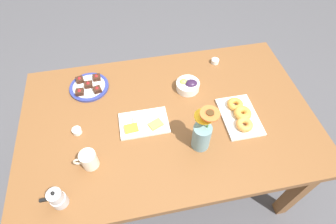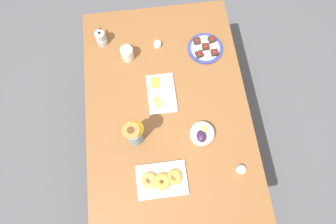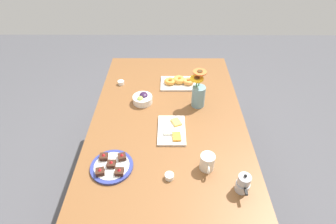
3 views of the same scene
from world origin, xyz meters
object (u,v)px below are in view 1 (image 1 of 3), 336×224
object	(u,v)px
dessert_plate	(89,86)
dining_table	(168,125)
grape_bowl	(188,85)
cheese_platter	(144,123)
coffee_mug	(89,160)
jam_cup_berry	(77,131)
croissant_platter	(240,115)
flower_vase	(202,134)
jam_cup_honey	(215,61)
moka_pot	(57,199)

from	to	relation	value
dessert_plate	dining_table	bearing A→B (deg)	144.40
grape_bowl	cheese_platter	world-z (taller)	grape_bowl
coffee_mug	jam_cup_berry	xyz separation A→B (m)	(0.07, -0.20, -0.03)
croissant_platter	dessert_plate	distance (m)	0.89
cheese_platter	croissant_platter	xyz separation A→B (m)	(-0.52, 0.06, 0.01)
dining_table	flower_vase	distance (m)	0.30
dining_table	grape_bowl	distance (m)	0.26
jam_cup_honey	dessert_plate	xyz separation A→B (m)	(0.80, 0.06, -0.00)
flower_vase	moka_pot	bearing A→B (deg)	13.64
jam_cup_honey	jam_cup_berry	world-z (taller)	same
coffee_mug	dessert_plate	bearing A→B (deg)	-90.09
cheese_platter	flower_vase	distance (m)	0.33
cheese_platter	flower_vase	bearing A→B (deg)	145.86
cheese_platter	jam_cup_berry	xyz separation A→B (m)	(0.35, -0.02, 0.01)
jam_cup_honey	moka_pot	distance (m)	1.19
jam_cup_berry	dessert_plate	bearing A→B (deg)	-102.08
jam_cup_honey	flower_vase	size ratio (longest dim) A/B	0.18
dining_table	croissant_platter	bearing A→B (deg)	167.74
dining_table	cheese_platter	bearing A→B (deg)	10.51
jam_cup_honey	croissant_platter	bearing A→B (deg)	89.98
coffee_mug	moka_pot	bearing A→B (deg)	50.33
dessert_plate	moka_pot	world-z (taller)	moka_pot
jam_cup_berry	dessert_plate	distance (m)	0.32
jam_cup_honey	cheese_platter	bearing A→B (deg)	36.85
flower_vase	moka_pot	world-z (taller)	flower_vase
grape_bowl	dining_table	bearing A→B (deg)	48.88
grape_bowl	flower_vase	world-z (taller)	flower_vase
jam_cup_berry	dessert_plate	world-z (taller)	dessert_plate
dining_table	croissant_platter	xyz separation A→B (m)	(-0.38, 0.08, 0.11)
grape_bowl	dessert_plate	size ratio (longest dim) A/B	0.60
coffee_mug	jam_cup_honey	distance (m)	0.99
grape_bowl	flower_vase	size ratio (longest dim) A/B	0.52
moka_pot	grape_bowl	bearing A→B (deg)	-142.30
cheese_platter	dessert_plate	world-z (taller)	dessert_plate
cheese_platter	flower_vase	xyz separation A→B (m)	(-0.26, 0.18, 0.08)
grape_bowl	cheese_platter	xyz separation A→B (m)	(0.29, 0.20, -0.02)
croissant_platter	grape_bowl	bearing A→B (deg)	-49.11
jam_cup_honey	flower_vase	distance (m)	0.63
flower_vase	moka_pot	distance (m)	0.70
dessert_plate	moka_pot	bearing A→B (deg)	78.71
dining_table	jam_cup_honey	world-z (taller)	jam_cup_honey
coffee_mug	moka_pot	size ratio (longest dim) A/B	0.95
cheese_platter	jam_cup_berry	size ratio (longest dim) A/B	5.42
cheese_platter	flower_vase	size ratio (longest dim) A/B	0.98
jam_cup_honey	jam_cup_berry	size ratio (longest dim) A/B	1.00
cheese_platter	croissant_platter	bearing A→B (deg)	173.70
flower_vase	dining_table	bearing A→B (deg)	-58.45
moka_pot	dining_table	bearing A→B (deg)	-146.27
flower_vase	coffee_mug	bearing A→B (deg)	0.47
croissant_platter	jam_cup_honey	bearing A→B (deg)	-90.02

